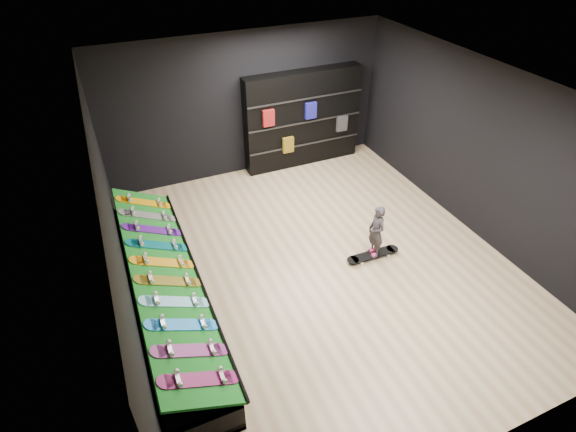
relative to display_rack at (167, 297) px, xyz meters
name	(u,v)px	position (x,y,z in m)	size (l,w,h in m)	color
floor	(320,263)	(2.55, 0.00, -0.25)	(6.00, 7.00, 0.01)	tan
ceiling	(329,92)	(2.55, 0.00, 2.75)	(6.00, 7.00, 0.01)	white
wall_back	(247,105)	(2.55, 3.50, 1.25)	(6.00, 0.02, 3.00)	black
wall_front	(498,376)	(2.55, -3.50, 1.25)	(6.00, 0.02, 3.00)	black
wall_left	(116,239)	(-0.45, 0.00, 1.25)	(0.02, 7.00, 3.00)	black
wall_right	(479,151)	(5.55, 0.00, 1.25)	(0.02, 7.00, 3.00)	black
display_rack	(167,297)	(0.00, 0.00, 0.00)	(0.90, 4.50, 0.50)	black
turf_ramp	(165,273)	(0.05, 0.00, 0.46)	(1.00, 4.50, 0.04)	#0E5E15
back_shelving	(302,119)	(3.76, 3.32, 0.81)	(2.64, 0.31, 2.11)	black
floor_skateboard	(373,255)	(3.45, -0.24, -0.20)	(0.98, 0.22, 0.09)	black
child	(375,241)	(3.45, -0.24, 0.13)	(0.22, 0.15, 0.58)	black
display_board_0	(200,379)	(0.06, -1.90, 0.49)	(0.98, 0.22, 0.09)	#E5198C
display_board_1	(191,350)	(0.06, -1.48, 0.49)	(0.98, 0.22, 0.09)	#2626BF
display_board_2	(182,325)	(0.06, -1.06, 0.49)	(0.98, 0.22, 0.09)	blue
display_board_3	(175,302)	(0.06, -0.63, 0.49)	(0.98, 0.22, 0.09)	#0CB2E5
display_board_4	(169,281)	(0.06, -0.21, 0.49)	(0.98, 0.22, 0.09)	yellow
display_board_5	(163,262)	(0.06, 0.21, 0.49)	(0.98, 0.22, 0.09)	orange
display_board_6	(158,245)	(0.06, 0.63, 0.49)	(0.98, 0.22, 0.09)	#0C8C99
display_board_7	(153,230)	(0.06, 1.06, 0.49)	(0.98, 0.22, 0.09)	purple
display_board_8	(148,215)	(0.06, 1.48, 0.49)	(0.98, 0.22, 0.09)	black
display_board_9	(144,202)	(0.06, 1.90, 0.49)	(0.98, 0.22, 0.09)	yellow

